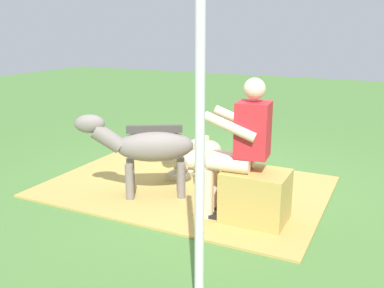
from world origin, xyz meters
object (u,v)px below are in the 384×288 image
Objects in this scene: hay_bale at (255,197)px; pony_standing at (147,147)px; pony_lying at (198,156)px; person_seated at (240,143)px; tent_pole_left at (200,150)px.

hay_bale is 0.50× the size of pony_standing.
pony_standing is 0.90× the size of pony_lying.
pony_standing is 1.16m from pony_lying.
pony_lying is at bearing -49.73° from person_seated.
pony_standing is at bearing -49.16° from tent_pole_left.
hay_bale is 1.66m from pony_lying.
pony_standing is (1.10, -0.09, -0.20)m from person_seated.
hay_bale is 0.55m from person_seated.
hay_bale is at bearing 176.29° from pony_standing.
pony_lying is at bearing -94.95° from pony_standing.
tent_pole_left is (-0.28, 1.50, 0.35)m from person_seated.
tent_pole_left reaches higher than pony_lying.
hay_bale is 1.31m from pony_standing.
pony_lying is at bearing -64.47° from tent_pole_left.
person_seated is 1.66m from pony_lying.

